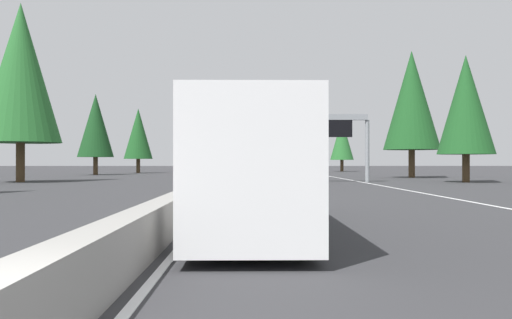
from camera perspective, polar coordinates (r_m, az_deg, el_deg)
ground_plane at (r=63.48m, az=-2.29°, el=-1.85°), size 320.00×320.00×0.00m
median_barrier at (r=83.47m, az=-2.13°, el=-1.15°), size 180.00×0.56×0.90m
shoulder_stripe_right at (r=74.11m, az=6.86°, el=-1.61°), size 160.00×0.16×0.01m
shoulder_stripe_median at (r=73.47m, az=-1.89°, el=-1.62°), size 160.00×0.16×0.01m
sign_gantry_overhead at (r=46.18m, az=4.65°, el=3.40°), size 0.50×12.68×5.92m
bus_far_right at (r=14.23m, az=-0.63°, el=-0.51°), size 11.50×2.55×3.10m
minivan_far_center at (r=46.59m, az=3.97°, el=-1.26°), size 5.00×1.95×1.69m
sedan_distant_a at (r=58.74m, az=2.86°, el=-1.31°), size 4.40×1.80×1.47m
sedan_mid_center at (r=86.22m, az=4.02°, el=-0.97°), size 4.40×1.80×1.47m
oncoming_near at (r=76.40m, az=-6.98°, el=-0.89°), size 5.60×2.00×1.86m
conifer_right_near at (r=49.37m, az=21.70°, el=5.51°), size 4.86×4.86×11.04m
conifer_right_mid at (r=61.89m, az=16.44°, el=6.14°), size 6.25×6.25×14.21m
conifer_right_far at (r=97.40m, az=9.25°, el=2.16°), size 4.24×4.24×9.65m
conifer_left_near at (r=51.11m, az=-24.06°, el=8.54°), size 6.92×6.92×15.72m
conifer_left_mid at (r=74.97m, az=-16.92°, el=3.52°), size 4.84×4.84×10.99m
conifer_left_far at (r=85.16m, az=-12.59°, el=2.73°), size 4.48×4.48×10.17m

